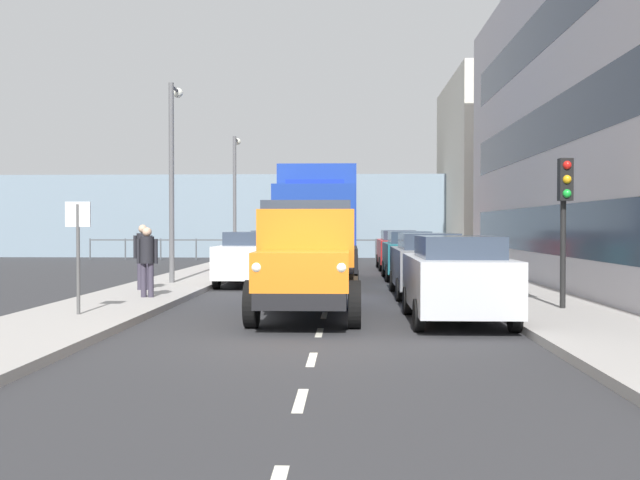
# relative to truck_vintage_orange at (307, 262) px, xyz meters

# --- Properties ---
(ground_plane) EXTENTS (80.00, 80.00, 0.00)m
(ground_plane) POSITION_rel_truck_vintage_orange_xyz_m (-0.33, -5.72, -1.18)
(ground_plane) COLOR #2D2D30
(sidewalk_left) EXTENTS (2.67, 40.46, 0.15)m
(sidewalk_left) POSITION_rel_truck_vintage_orange_xyz_m (-5.27, -5.72, -1.10)
(sidewalk_left) COLOR #9E9993
(sidewalk_left) RESTS_ON ground_plane
(sidewalk_right) EXTENTS (2.67, 40.46, 0.15)m
(sidewalk_right) POSITION_rel_truck_vintage_orange_xyz_m (4.60, -5.72, -1.10)
(sidewalk_right) COLOR #9E9993
(sidewalk_right) RESTS_ON ground_plane
(road_centreline_markings) EXTENTS (0.12, 35.43, 0.01)m
(road_centreline_markings) POSITION_rel_truck_vintage_orange_xyz_m (-0.33, -4.59, -1.17)
(road_centreline_markings) COLOR silver
(road_centreline_markings) RESTS_ON ground_plane
(building_far_block) EXTENTS (6.91, 11.46, 10.28)m
(building_far_block) POSITION_rel_truck_vintage_orange_xyz_m (-10.06, -27.54, 3.96)
(building_far_block) COLOR beige
(building_far_block) RESTS_ON ground_plane
(sea_horizon) EXTENTS (80.00, 0.80, 5.00)m
(sea_horizon) POSITION_rel_truck_vintage_orange_xyz_m (-0.33, -28.95, 1.32)
(sea_horizon) COLOR gray
(sea_horizon) RESTS_ON ground_plane
(seawall_railing) EXTENTS (28.08, 0.08, 1.20)m
(seawall_railing) POSITION_rel_truck_vintage_orange_xyz_m (-0.33, -25.35, -0.26)
(seawall_railing) COLOR #4C5156
(seawall_railing) RESTS_ON ground_plane
(truck_vintage_orange) EXTENTS (2.17, 5.64, 2.43)m
(truck_vintage_orange) POSITION_rel_truck_vintage_orange_xyz_m (0.00, 0.00, 0.00)
(truck_vintage_orange) COLOR black
(truck_vintage_orange) RESTS_ON ground_plane
(lorry_cargo_blue) EXTENTS (2.58, 8.20, 3.87)m
(lorry_cargo_blue) POSITION_rel_truck_vintage_orange_xyz_m (0.16, -9.76, 0.90)
(lorry_cargo_blue) COLOR #193899
(lorry_cargo_blue) RESTS_ON ground_plane
(car_silver_kerbside_near) EXTENTS (1.90, 4.14, 1.72)m
(car_silver_kerbside_near) POSITION_rel_truck_vintage_orange_xyz_m (-2.99, 0.46, -0.28)
(car_silver_kerbside_near) COLOR #B7BABF
(car_silver_kerbside_near) RESTS_ON ground_plane
(car_grey_kerbside_1) EXTENTS (1.86, 4.47, 1.72)m
(car_grey_kerbside_1) POSITION_rel_truck_vintage_orange_xyz_m (-2.99, -4.95, -0.28)
(car_grey_kerbside_1) COLOR slate
(car_grey_kerbside_1) RESTS_ON ground_plane
(car_teal_kerbside_2) EXTENTS (1.78, 4.27, 1.72)m
(car_teal_kerbside_2) POSITION_rel_truck_vintage_orange_xyz_m (-2.99, -11.23, -0.28)
(car_teal_kerbside_2) COLOR #1E6670
(car_teal_kerbside_2) RESTS_ON ground_plane
(car_red_kerbside_3) EXTENTS (1.76, 4.55, 1.72)m
(car_red_kerbside_3) POSITION_rel_truck_vintage_orange_xyz_m (-2.99, -17.16, -0.28)
(car_red_kerbside_3) COLOR #B21E1E
(car_red_kerbside_3) RESTS_ON ground_plane
(car_white_oppositeside_0) EXTENTS (1.87, 4.48, 1.72)m
(car_white_oppositeside_0) POSITION_rel_truck_vintage_orange_xyz_m (2.32, -8.45, -0.28)
(car_white_oppositeside_0) COLOR white
(car_white_oppositeside_0) RESTS_ON ground_plane
(car_maroon_oppositeside_1) EXTENTS (1.87, 4.43, 1.72)m
(car_maroon_oppositeside_1) POSITION_rel_truck_vintage_orange_xyz_m (2.32, -14.94, -0.28)
(car_maroon_oppositeside_1) COLOR maroon
(car_maroon_oppositeside_1) RESTS_ON ground_plane
(car_black_oppositeside_2) EXTENTS (1.97, 4.65, 1.72)m
(car_black_oppositeside_2) POSITION_rel_truck_vintage_orange_xyz_m (2.32, -21.59, -0.28)
(car_black_oppositeside_2) COLOR black
(car_black_oppositeside_2) RESTS_ON ground_plane
(pedestrian_couple_b) EXTENTS (0.53, 0.34, 1.73)m
(pedestrian_couple_b) POSITION_rel_truck_vintage_orange_xyz_m (4.13, -2.90, -0.01)
(pedestrian_couple_b) COLOR #383342
(pedestrian_couple_b) RESTS_ON sidewalk_right
(pedestrian_couple_a) EXTENTS (0.53, 0.34, 1.80)m
(pedestrian_couple_a) POSITION_rel_truck_vintage_orange_xyz_m (4.82, -4.95, 0.04)
(pedestrian_couple_a) COLOR #383342
(pedestrian_couple_a) RESTS_ON sidewalk_right
(traffic_light_near) EXTENTS (0.28, 0.41, 3.20)m
(traffic_light_near) POSITION_rel_truck_vintage_orange_xyz_m (-5.46, -0.81, 1.29)
(traffic_light_near) COLOR black
(traffic_light_near) RESTS_ON sidewalk_left
(lamp_post_promenade) EXTENTS (0.32, 1.14, 6.21)m
(lamp_post_promenade) POSITION_rel_truck_vintage_orange_xyz_m (4.66, -7.71, 2.69)
(lamp_post_promenade) COLOR #59595B
(lamp_post_promenade) RESTS_ON sidewalk_right
(lamp_post_far) EXTENTS (0.32, 1.14, 5.99)m
(lamp_post_far) POSITION_rel_truck_vintage_orange_xyz_m (4.54, -19.47, 2.58)
(lamp_post_far) COLOR #59595B
(lamp_post_far) RESTS_ON sidewalk_right
(street_sign) EXTENTS (0.50, 0.07, 2.25)m
(street_sign) POSITION_rel_truck_vintage_orange_xyz_m (4.54, 0.59, 0.50)
(street_sign) COLOR #4C4C4C
(street_sign) RESTS_ON sidewalk_right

